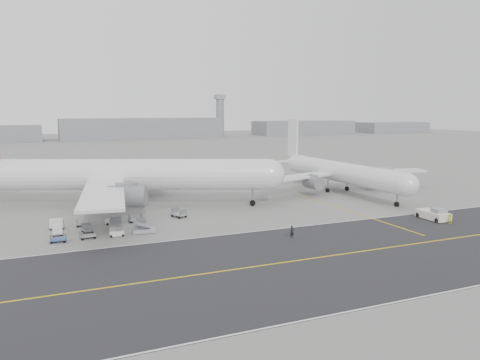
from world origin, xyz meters
name	(u,v)px	position (x,y,z in m)	size (l,w,h in m)	color
ground	(215,232)	(0.00, 0.00, 0.00)	(700.00, 700.00, 0.00)	gray
taxiway	(296,261)	(5.02, -17.98, 0.01)	(220.00, 59.00, 0.03)	#2C2B2E
horizon_buildings	(128,139)	(30.00, 260.00, 0.00)	(520.00, 28.00, 28.00)	gray
control_tower	(220,115)	(100.00, 265.00, 16.25)	(7.00, 7.00, 31.25)	gray
airliner_a	(125,175)	(-9.78, 26.99, 6.57)	(62.87, 61.56, 22.84)	white
airliner_b	(339,172)	(40.74, 24.32, 4.95)	(49.14, 49.75, 17.15)	white
pushback_tug	(434,215)	(39.70, -7.17, 0.94)	(3.10, 8.04, 2.29)	silver
jet_bridge	(366,174)	(48.99, 24.24, 3.84)	(14.67, 6.80, 5.51)	gray
gse_cluster	(101,231)	(-17.03, 8.03, 0.00)	(20.45, 15.54, 1.82)	gray
stray_dolly	(179,217)	(-2.47, 12.68, 0.00)	(1.71, 2.77, 1.71)	silver
ground_crew_a	(292,232)	(9.94, -7.95, 0.98)	(0.71, 0.47, 1.95)	black
ground_crew_b	(450,219)	(40.11, -10.46, 0.82)	(0.80, 0.62, 1.64)	#F1F61D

